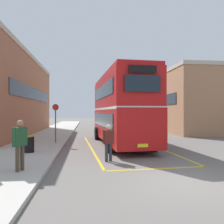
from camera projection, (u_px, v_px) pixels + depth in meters
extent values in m
plane|color=#66605B|center=(119.00, 136.00, 21.63)|extent=(135.60, 135.60, 0.00)
cube|color=#B2ADA3|center=(52.00, 133.00, 23.30)|extent=(4.00, 57.60, 0.14)
cube|color=#9E6647|center=(3.00, 98.00, 21.91)|extent=(5.70, 18.94, 7.21)
cube|color=#232D38|center=(34.00, 94.00, 22.22)|extent=(0.06, 14.40, 1.10)
cube|color=#BCB29E|center=(3.00, 58.00, 21.91)|extent=(5.82, 19.06, 0.36)
cube|color=#AD7A56|center=(193.00, 104.00, 27.66)|extent=(8.32, 13.59, 6.48)
cube|color=#232D38|center=(159.00, 101.00, 27.20)|extent=(0.06, 10.33, 1.10)
cube|color=#BCB29E|center=(193.00, 75.00, 27.66)|extent=(8.44, 13.71, 0.36)
cylinder|color=black|center=(97.00, 133.00, 18.70)|extent=(0.35, 1.02, 1.00)
cylinder|color=black|center=(128.00, 133.00, 19.16)|extent=(0.35, 1.02, 1.00)
cylinder|color=black|center=(109.00, 144.00, 12.66)|extent=(0.35, 1.02, 1.00)
cylinder|color=black|center=(154.00, 142.00, 13.12)|extent=(0.35, 1.02, 1.00)
cube|color=#B71414|center=(121.00, 124.00, 15.91)|extent=(3.20, 10.05, 2.10)
cube|color=#B71414|center=(121.00, 94.00, 15.91)|extent=(3.18, 9.85, 2.10)
cube|color=#B71414|center=(121.00, 77.00, 15.91)|extent=(3.07, 9.75, 0.20)
cube|color=silver|center=(121.00, 109.00, 15.91)|extent=(3.22, 9.96, 0.14)
cube|color=#19232D|center=(102.00, 120.00, 15.68)|extent=(0.58, 8.10, 0.84)
cube|color=#19232D|center=(102.00, 92.00, 15.68)|extent=(0.58, 8.10, 0.84)
cube|color=#19232D|center=(138.00, 120.00, 16.14)|extent=(0.58, 8.10, 0.84)
cube|color=#19232D|center=(138.00, 92.00, 16.14)|extent=(0.58, 8.10, 0.84)
cube|color=#19232D|center=(143.00, 83.00, 11.02)|extent=(1.77, 0.16, 0.80)
cube|color=black|center=(143.00, 69.00, 11.02)|extent=(1.39, 0.13, 0.36)
cube|color=#19232D|center=(109.00, 117.00, 20.80)|extent=(2.02, 0.18, 1.00)
cube|color=yellow|center=(143.00, 146.00, 11.02)|extent=(0.52, 0.07, 0.16)
cylinder|color=black|center=(119.00, 123.00, 35.81)|extent=(0.31, 0.93, 0.92)
cylinder|color=black|center=(134.00, 123.00, 35.94)|extent=(0.31, 0.93, 0.92)
cylinder|color=black|center=(122.00, 125.00, 30.65)|extent=(0.31, 0.93, 0.92)
cylinder|color=black|center=(140.00, 125.00, 30.78)|extent=(0.31, 0.93, 0.92)
cube|color=#B71414|center=(129.00, 116.00, 33.29)|extent=(2.84, 8.73, 2.60)
cube|color=silver|center=(129.00, 107.00, 33.29)|extent=(2.68, 8.38, 0.12)
cube|color=#19232D|center=(120.00, 114.00, 33.23)|extent=(0.42, 6.88, 0.96)
cube|color=#19232D|center=(137.00, 114.00, 33.36)|extent=(0.42, 6.88, 0.96)
cube|color=#19232D|center=(125.00, 114.00, 37.61)|extent=(1.88, 0.15, 1.10)
cylinder|color=#2D2D38|center=(111.00, 152.00, 10.48)|extent=(0.14, 0.14, 0.81)
cylinder|color=#2D2D38|center=(106.00, 153.00, 10.37)|extent=(0.14, 0.14, 0.81)
cube|color=#591E19|center=(108.00, 137.00, 10.42)|extent=(0.52, 0.39, 0.60)
cylinder|color=#591E19|center=(113.00, 136.00, 10.54)|extent=(0.09, 0.09, 0.57)
cylinder|color=#591E19|center=(104.00, 136.00, 10.30)|extent=(0.09, 0.09, 0.57)
sphere|color=beige|center=(109.00, 127.00, 10.41)|extent=(0.22, 0.22, 0.22)
cylinder|color=#473828|center=(22.00, 158.00, 8.30)|extent=(0.14, 0.14, 0.88)
cylinder|color=#473828|center=(17.00, 159.00, 8.09)|extent=(0.14, 0.14, 0.88)
cube|color=#1E4728|center=(20.00, 137.00, 8.20)|extent=(0.43, 0.56, 0.66)
cylinder|color=#1E4728|center=(25.00, 135.00, 8.44)|extent=(0.09, 0.09, 0.63)
cylinder|color=#1E4728|center=(14.00, 137.00, 7.96)|extent=(0.09, 0.09, 0.63)
sphere|color=#8C6647|center=(20.00, 123.00, 8.19)|extent=(0.24, 0.24, 0.24)
cylinder|color=black|center=(29.00, 145.00, 11.98)|extent=(0.49, 0.49, 0.81)
cylinder|color=olive|center=(29.00, 136.00, 11.98)|extent=(0.52, 0.52, 0.04)
cylinder|color=#4C4C51|center=(56.00, 124.00, 15.76)|extent=(0.08, 0.08, 2.60)
cylinder|color=red|center=(56.00, 107.00, 15.76)|extent=(0.44, 0.12, 0.44)
cube|color=gold|center=(91.00, 147.00, 14.56)|extent=(0.93, 11.88, 0.01)
cube|color=gold|center=(153.00, 146.00, 15.29)|extent=(0.93, 11.88, 0.01)
cube|color=gold|center=(157.00, 169.00, 9.07)|extent=(4.24, 0.41, 0.01)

